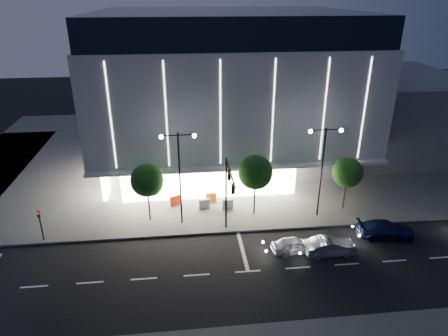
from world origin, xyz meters
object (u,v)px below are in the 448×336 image
Objects in this scene: barrier_a at (175,200)px; tree_mid at (256,174)px; barrier_b at (204,204)px; tree_right at (348,174)px; car_second at (330,246)px; barrier_c at (211,198)px; street_lamp_west at (179,166)px; ped_signal_far at (40,223)px; barrier_d at (228,204)px; car_third at (386,229)px; car_lead at (294,245)px; street_lamp_east at (323,160)px; tree_left at (147,182)px; traffic_mast at (228,187)px.

tree_mid is at bearing -41.88° from barrier_a.
barrier_b is at bearing -43.59° from barrier_a.
barrier_a is 1.00× the size of barrier_b.
car_second is at bearing -119.38° from tree_right.
barrier_c is at bearing 40.93° from car_second.
ped_signal_far is (-12.00, -1.50, -4.07)m from street_lamp_west.
barrier_d is (4.57, 2.22, -5.31)m from street_lamp_west.
barrier_c is (0.80, 1.20, 0.00)m from barrier_b.
car_lead is at bearing 105.43° from car_third.
barrier_c is at bearing 19.05° from ped_signal_far.
street_lamp_west reaches higher than barrier_d.
barrier_c is (-9.06, 9.66, -0.07)m from car_second.
car_third is at bearing -35.30° from barrier_b.
ped_signal_far reaches higher than barrier_b.
tree_right is at bearing -0.00° from tree_mid.
street_lamp_west is at bearing -127.55° from barrier_c.
barrier_d is (-8.43, 2.22, -5.31)m from street_lamp_east.
tree_left reaches higher than barrier_b.
tree_right is at bearing -52.65° from car_lead.
car_second reaches higher than barrier_d.
barrier_b is (-9.86, 8.46, -0.07)m from car_second.
street_lamp_east is 15.03m from barrier_a.
street_lamp_west is 19.11m from car_third.
tree_left is 16.93m from car_second.
street_lamp_west is at bearing 53.86° from car_lead.
street_lamp_east is at bearing -10.90° from car_second.
ped_signal_far is 19.35m from tree_mid.
tree_mid is 6.23m from barrier_b.
street_lamp_west is 7.35m from barrier_d.
tree_right is at bearing -18.70° from barrier_b.
car_lead is (2.21, -6.39, -3.68)m from tree_mid.
street_lamp_east reaches higher than barrier_a.
street_lamp_east reaches higher than ped_signal_far.
tree_right reaches higher than ped_signal_far.
barrier_b is at bearing 108.98° from traffic_mast.
tree_mid is 9.36m from car_second.
tree_left reaches higher than car_third.
traffic_mast is at bearing 56.68° from car_lead.
car_second reaches higher than barrier_b.
street_lamp_east reaches higher than car_third.
barrier_a and barrier_c have the same top height.
car_second is 15.86m from barrier_a.
car_second is 3.96× the size of barrier_b.
barrier_c is at bearing 23.96° from tree_left.
barrier_a is 3.03m from barrier_b.
street_lamp_west reaches higher than tree_left.
car_lead reaches higher than barrier_c.
ped_signal_far reaches higher than barrier_c.
street_lamp_east is 8.18× the size of barrier_a.
tree_right is at bearing -32.34° from barrier_a.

